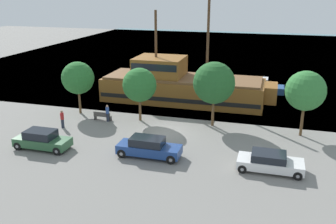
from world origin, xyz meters
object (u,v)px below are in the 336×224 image
(parked_car_curb_mid, at_px, (42,140))
(pedestrian_walking_far, at_px, (62,119))
(parked_car_curb_front, at_px, (149,147))
(pedestrian_walking_near, at_px, (107,113))
(moored_boat_dockside, at_px, (261,87))
(pirate_ship, at_px, (180,86))
(bench_promenade_east, at_px, (102,116))
(parked_car_curb_rear, at_px, (270,162))
(fire_hydrant, at_px, (141,137))

(parked_car_curb_mid, distance_m, pedestrian_walking_far, 4.73)
(parked_car_curb_front, height_order, pedestrian_walking_near, pedestrian_walking_near)
(moored_boat_dockside, bearing_deg, pirate_ship, -142.86)
(bench_promenade_east, xyz_separation_m, pedestrian_walking_near, (0.62, -0.16, 0.40))
(parked_car_curb_front, relative_size, pedestrian_walking_far, 2.90)
(pirate_ship, bearing_deg, pedestrian_walking_far, -125.90)
(parked_car_curb_rear, bearing_deg, parked_car_curb_front, -179.28)
(moored_boat_dockside, bearing_deg, pedestrian_walking_far, -133.26)
(parked_car_curb_mid, relative_size, bench_promenade_east, 2.58)
(parked_car_curb_front, distance_m, parked_car_curb_mid, 8.70)
(parked_car_curb_front, relative_size, pedestrian_walking_near, 2.93)
(pirate_ship, distance_m, parked_car_curb_front, 15.23)
(pirate_ship, xyz_separation_m, parked_car_curb_front, (1.34, -15.14, -1.02))
(moored_boat_dockside, height_order, parked_car_curb_mid, moored_boat_dockside)
(moored_boat_dockside, height_order, pedestrian_walking_far, moored_boat_dockside)
(moored_boat_dockside, height_order, parked_car_curb_front, moored_boat_dockside)
(bench_promenade_east, bearing_deg, parked_car_curb_rear, -22.18)
(pirate_ship, distance_m, pedestrian_walking_near, 10.10)
(parked_car_curb_front, relative_size, parked_car_curb_mid, 1.09)
(parked_car_curb_rear, height_order, fire_hydrant, parked_car_curb_rear)
(parked_car_curb_front, distance_m, pedestrian_walking_far, 10.30)
(parked_car_curb_front, bearing_deg, fire_hydrant, 121.69)
(fire_hydrant, bearing_deg, bench_promenade_east, 143.42)
(fire_hydrant, bearing_deg, pedestrian_walking_far, 172.05)
(moored_boat_dockside, height_order, parked_car_curb_rear, moored_boat_dockside)
(pirate_ship, bearing_deg, parked_car_curb_front, -84.96)
(parked_car_curb_mid, height_order, pedestrian_walking_far, pedestrian_walking_far)
(parked_car_curb_front, bearing_deg, moored_boat_dockside, 71.39)
(moored_boat_dockside, bearing_deg, fire_hydrant, -115.01)
(bench_promenade_east, bearing_deg, moored_boat_dockside, 46.61)
(moored_boat_dockside, distance_m, parked_car_curb_front, 22.87)
(pedestrian_walking_far, bearing_deg, bench_promenade_east, 47.43)
(pirate_ship, height_order, pedestrian_walking_far, pirate_ship)
(parked_car_curb_mid, relative_size, parked_car_curb_rear, 0.98)
(parked_car_curb_front, relative_size, parked_car_curb_rear, 1.07)
(pedestrian_walking_far, bearing_deg, parked_car_curb_mid, -78.33)
(pirate_ship, distance_m, pedestrian_walking_far, 14.13)
(parked_car_curb_rear, bearing_deg, pedestrian_walking_near, 157.51)
(parked_car_curb_front, xyz_separation_m, fire_hydrant, (-1.60, 2.60, -0.35))
(moored_boat_dockside, xyz_separation_m, fire_hydrant, (-8.90, -19.08, -0.23))
(fire_hydrant, xyz_separation_m, pedestrian_walking_near, (-4.75, 3.83, 0.42))
(moored_boat_dockside, xyz_separation_m, parked_car_curb_front, (-7.30, -21.68, 0.13))
(fire_hydrant, bearing_deg, parked_car_curb_rear, -13.31)
(parked_car_curb_rear, xyz_separation_m, bench_promenade_east, (-15.87, 6.47, -0.24))
(fire_hydrant, bearing_deg, pedestrian_walking_near, 141.12)
(parked_car_curb_mid, distance_m, parked_car_curb_rear, 17.58)
(parked_car_curb_rear, relative_size, pedestrian_walking_far, 2.72)
(parked_car_curb_mid, relative_size, pedestrian_walking_far, 2.67)
(pirate_ship, height_order, parked_car_curb_rear, pirate_ship)
(pirate_ship, bearing_deg, fire_hydrant, -91.22)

